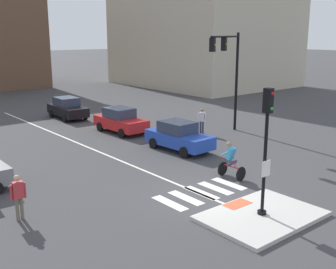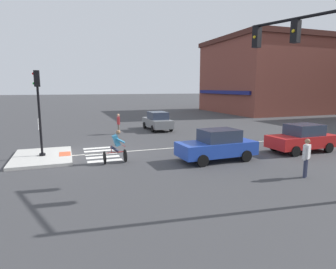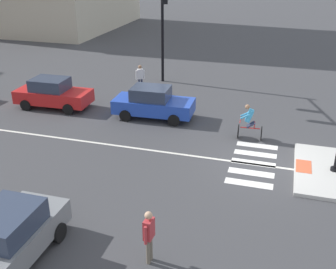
{
  "view_description": "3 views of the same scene",
  "coord_description": "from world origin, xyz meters",
  "px_view_note": "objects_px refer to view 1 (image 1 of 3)",
  "views": [
    {
      "loc": [
        -11.37,
        -11.17,
        6.4
      ],
      "look_at": [
        1.28,
        4.18,
        1.6
      ],
      "focal_mm": 44.63,
      "sensor_mm": 36.0,
      "label": 1
    },
    {
      "loc": [
        16.48,
        -1.33,
        3.78
      ],
      "look_at": [
        0.62,
        4.36,
        1.01
      ],
      "focal_mm": 30.62,
      "sensor_mm": 36.0,
      "label": 2
    },
    {
      "loc": [
        -15.19,
        -0.37,
        8.02
      ],
      "look_at": [
        -1.32,
        3.76,
        1.44
      ],
      "focal_mm": 43.59,
      "sensor_mm": 36.0,
      "label": 3
    }
  ],
  "objects_px": {
    "car_black_eastbound_distant": "(67,108)",
    "pedestrian_at_curb_left": "(18,194)",
    "pedestrian_waiting_far_side": "(202,119)",
    "cyclist": "(231,160)",
    "traffic_light_mast": "(230,65)",
    "car_blue_eastbound_mid": "(179,136)",
    "car_red_eastbound_far": "(120,120)",
    "signal_pole": "(266,140)"
  },
  "relations": [
    {
      "from": "car_blue_eastbound_mid",
      "to": "pedestrian_at_curb_left",
      "type": "bearing_deg",
      "value": -162.08
    },
    {
      "from": "car_blue_eastbound_mid",
      "to": "car_red_eastbound_far",
      "type": "height_order",
      "value": "same"
    },
    {
      "from": "pedestrian_at_curb_left",
      "to": "pedestrian_waiting_far_side",
      "type": "height_order",
      "value": "same"
    },
    {
      "from": "car_red_eastbound_far",
      "to": "car_blue_eastbound_mid",
      "type": "bearing_deg",
      "value": -88.77
    },
    {
      "from": "car_black_eastbound_distant",
      "to": "cyclist",
      "type": "xyz_separation_m",
      "value": [
        -0.56,
        -17.43,
        0.06
      ]
    },
    {
      "from": "car_black_eastbound_distant",
      "to": "pedestrian_at_curb_left",
      "type": "distance_m",
      "value": 18.41
    },
    {
      "from": "cyclist",
      "to": "pedestrian_waiting_far_side",
      "type": "relative_size",
      "value": 1.01
    },
    {
      "from": "pedestrian_at_curb_left",
      "to": "car_red_eastbound_far",
      "type": "bearing_deg",
      "value": 41.83
    },
    {
      "from": "pedestrian_at_curb_left",
      "to": "car_blue_eastbound_mid",
      "type": "bearing_deg",
      "value": 17.92
    },
    {
      "from": "car_blue_eastbound_mid",
      "to": "cyclist",
      "type": "bearing_deg",
      "value": -103.95
    },
    {
      "from": "car_red_eastbound_far",
      "to": "cyclist",
      "type": "height_order",
      "value": "cyclist"
    },
    {
      "from": "cyclist",
      "to": "pedestrian_at_curb_left",
      "type": "bearing_deg",
      "value": 169.19
    },
    {
      "from": "traffic_light_mast",
      "to": "signal_pole",
      "type": "bearing_deg",
      "value": -131.96
    },
    {
      "from": "car_black_eastbound_distant",
      "to": "pedestrian_at_curb_left",
      "type": "bearing_deg",
      "value": -121.43
    },
    {
      "from": "car_blue_eastbound_mid",
      "to": "pedestrian_at_curb_left",
      "type": "xyz_separation_m",
      "value": [
        -10.29,
        -3.33,
        0.17
      ]
    },
    {
      "from": "cyclist",
      "to": "signal_pole",
      "type": "bearing_deg",
      "value": -122.66
    },
    {
      "from": "car_red_eastbound_far",
      "to": "traffic_light_mast",
      "type": "bearing_deg",
      "value": -42.05
    },
    {
      "from": "pedestrian_at_curb_left",
      "to": "pedestrian_waiting_far_side",
      "type": "xyz_separation_m",
      "value": [
        14.12,
        5.43,
        0.0
      ]
    },
    {
      "from": "car_red_eastbound_far",
      "to": "pedestrian_at_curb_left",
      "type": "bearing_deg",
      "value": -138.17
    },
    {
      "from": "car_blue_eastbound_mid",
      "to": "car_red_eastbound_far",
      "type": "relative_size",
      "value": 1.0
    },
    {
      "from": "traffic_light_mast",
      "to": "pedestrian_waiting_far_side",
      "type": "xyz_separation_m",
      "value": [
        -1.31,
        1.07,
        -3.49
      ]
    },
    {
      "from": "signal_pole",
      "to": "traffic_light_mast",
      "type": "bearing_deg",
      "value": 48.04
    },
    {
      "from": "car_blue_eastbound_mid",
      "to": "cyclist",
      "type": "xyz_separation_m",
      "value": [
        -1.26,
        -5.05,
        0.06
      ]
    },
    {
      "from": "signal_pole",
      "to": "car_blue_eastbound_mid",
      "type": "height_order",
      "value": "signal_pole"
    },
    {
      "from": "signal_pole",
      "to": "car_red_eastbound_far",
      "type": "bearing_deg",
      "value": 76.57
    },
    {
      "from": "traffic_light_mast",
      "to": "pedestrian_at_curb_left",
      "type": "bearing_deg",
      "value": -164.25
    },
    {
      "from": "car_blue_eastbound_mid",
      "to": "car_red_eastbound_far",
      "type": "distance_m",
      "value": 5.77
    },
    {
      "from": "car_black_eastbound_distant",
      "to": "cyclist",
      "type": "bearing_deg",
      "value": -91.85
    },
    {
      "from": "traffic_light_mast",
      "to": "car_blue_eastbound_mid",
      "type": "height_order",
      "value": "traffic_light_mast"
    },
    {
      "from": "car_black_eastbound_distant",
      "to": "cyclist",
      "type": "height_order",
      "value": "cyclist"
    },
    {
      "from": "car_blue_eastbound_mid",
      "to": "pedestrian_waiting_far_side",
      "type": "height_order",
      "value": "pedestrian_waiting_far_side"
    },
    {
      "from": "car_blue_eastbound_mid",
      "to": "car_red_eastbound_far",
      "type": "xyz_separation_m",
      "value": [
        -0.12,
        5.77,
        0.0
      ]
    },
    {
      "from": "car_black_eastbound_distant",
      "to": "pedestrian_waiting_far_side",
      "type": "height_order",
      "value": "pedestrian_waiting_far_side"
    },
    {
      "from": "pedestrian_at_curb_left",
      "to": "pedestrian_waiting_far_side",
      "type": "bearing_deg",
      "value": 21.02
    },
    {
      "from": "car_black_eastbound_distant",
      "to": "pedestrian_waiting_far_side",
      "type": "xyz_separation_m",
      "value": [
        4.52,
        -10.28,
        0.17
      ]
    },
    {
      "from": "signal_pole",
      "to": "cyclist",
      "type": "xyz_separation_m",
      "value": [
        2.32,
        3.61,
        -2.0
      ]
    },
    {
      "from": "car_blue_eastbound_mid",
      "to": "pedestrian_waiting_far_side",
      "type": "xyz_separation_m",
      "value": [
        3.83,
        2.1,
        0.17
      ]
    },
    {
      "from": "car_blue_eastbound_mid",
      "to": "car_black_eastbound_distant",
      "type": "distance_m",
      "value": 12.4
    },
    {
      "from": "traffic_light_mast",
      "to": "pedestrian_at_curb_left",
      "type": "xyz_separation_m",
      "value": [
        -15.44,
        -4.35,
        -3.49
      ]
    },
    {
      "from": "traffic_light_mast",
      "to": "pedestrian_at_curb_left",
      "type": "relative_size",
      "value": 3.89
    },
    {
      "from": "car_blue_eastbound_mid",
      "to": "cyclist",
      "type": "relative_size",
      "value": 2.48
    },
    {
      "from": "car_blue_eastbound_mid",
      "to": "pedestrian_waiting_far_side",
      "type": "relative_size",
      "value": 2.5
    }
  ]
}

